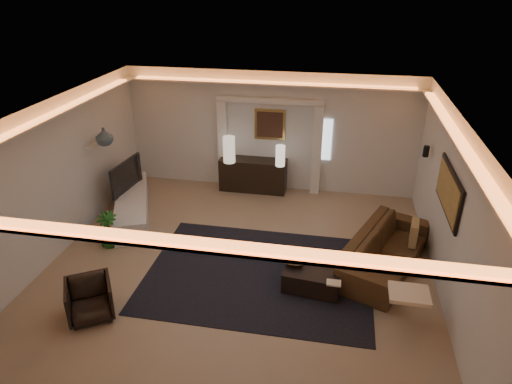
% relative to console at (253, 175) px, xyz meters
% --- Properties ---
extents(floor, '(7.00, 7.00, 0.00)m').
position_rel_console_xyz_m(floor, '(0.37, -3.25, -0.40)').
color(floor, gray).
rests_on(floor, ground).
extents(ceiling, '(7.00, 7.00, 0.00)m').
position_rel_console_xyz_m(ceiling, '(0.37, -3.25, 2.50)').
color(ceiling, white).
rests_on(ceiling, ground).
extents(wall_back, '(7.00, 0.00, 7.00)m').
position_rel_console_xyz_m(wall_back, '(0.37, 0.25, 1.05)').
color(wall_back, silver).
rests_on(wall_back, ground).
extents(wall_front, '(7.00, 0.00, 7.00)m').
position_rel_console_xyz_m(wall_front, '(0.37, -6.75, 1.05)').
color(wall_front, silver).
rests_on(wall_front, ground).
extents(wall_left, '(0.00, 7.00, 7.00)m').
position_rel_console_xyz_m(wall_left, '(-3.13, -3.25, 1.05)').
color(wall_left, silver).
rests_on(wall_left, ground).
extents(wall_right, '(0.00, 7.00, 7.00)m').
position_rel_console_xyz_m(wall_right, '(3.87, -3.25, 1.05)').
color(wall_right, silver).
rests_on(wall_right, ground).
extents(cove_soffit, '(7.00, 7.00, 0.04)m').
position_rel_console_xyz_m(cove_soffit, '(0.37, -3.25, 2.22)').
color(cove_soffit, silver).
rests_on(cove_soffit, ceiling).
extents(daylight_slit, '(0.25, 0.03, 1.00)m').
position_rel_console_xyz_m(daylight_slit, '(1.72, 0.23, 0.95)').
color(daylight_slit, white).
rests_on(daylight_slit, wall_back).
extents(area_rug, '(4.00, 3.00, 0.01)m').
position_rel_console_xyz_m(area_rug, '(0.77, -3.45, -0.39)').
color(area_rug, black).
rests_on(area_rug, ground).
extents(pilaster_left, '(0.22, 0.20, 2.20)m').
position_rel_console_xyz_m(pilaster_left, '(-0.78, 0.15, 0.70)').
color(pilaster_left, silver).
rests_on(pilaster_left, ground).
extents(pilaster_right, '(0.22, 0.20, 2.20)m').
position_rel_console_xyz_m(pilaster_right, '(1.52, 0.15, 0.70)').
color(pilaster_right, silver).
rests_on(pilaster_right, ground).
extents(alcove_header, '(2.52, 0.20, 0.12)m').
position_rel_console_xyz_m(alcove_header, '(0.37, 0.15, 1.85)').
color(alcove_header, silver).
rests_on(alcove_header, wall_back).
extents(painting_frame, '(0.74, 0.04, 0.74)m').
position_rel_console_xyz_m(painting_frame, '(0.37, 0.22, 1.25)').
color(painting_frame, tan).
rests_on(painting_frame, wall_back).
extents(painting_canvas, '(0.62, 0.02, 0.62)m').
position_rel_console_xyz_m(painting_canvas, '(0.37, 0.19, 1.25)').
color(painting_canvas, '#4C2D1E').
rests_on(painting_canvas, wall_back).
extents(art_panel_frame, '(0.04, 1.64, 0.74)m').
position_rel_console_xyz_m(art_panel_frame, '(3.84, -2.95, 1.30)').
color(art_panel_frame, black).
rests_on(art_panel_frame, wall_right).
extents(art_panel_gold, '(0.02, 1.50, 0.62)m').
position_rel_console_xyz_m(art_panel_gold, '(3.81, -2.95, 1.30)').
color(art_panel_gold, tan).
rests_on(art_panel_gold, wall_right).
extents(wall_sconce, '(0.12, 0.12, 0.22)m').
position_rel_console_xyz_m(wall_sconce, '(3.75, -1.05, 1.28)').
color(wall_sconce, black).
rests_on(wall_sconce, wall_right).
extents(wall_niche, '(0.10, 0.55, 0.04)m').
position_rel_console_xyz_m(wall_niche, '(-3.07, -1.85, 1.25)').
color(wall_niche, silver).
rests_on(wall_niche, wall_left).
extents(console, '(1.64, 0.52, 0.82)m').
position_rel_console_xyz_m(console, '(0.00, 0.00, 0.00)').
color(console, black).
rests_on(console, ground).
extents(lamp_left, '(0.37, 0.37, 0.64)m').
position_rel_console_xyz_m(lamp_left, '(-0.53, -0.26, 0.69)').
color(lamp_left, beige).
rests_on(lamp_left, console).
extents(lamp_right, '(0.30, 0.30, 0.50)m').
position_rel_console_xyz_m(lamp_right, '(0.70, -0.26, 0.69)').
color(lamp_right, white).
rests_on(lamp_right, console).
extents(media_ledge, '(1.64, 2.68, 0.49)m').
position_rel_console_xyz_m(media_ledge, '(-2.40, -1.80, -0.17)').
color(media_ledge, silver).
rests_on(media_ledge, ground).
extents(tv, '(1.20, 0.27, 0.68)m').
position_rel_console_xyz_m(tv, '(-2.73, -1.47, 0.39)').
color(tv, black).
rests_on(tv, media_ledge).
extents(figurine, '(0.17, 0.17, 0.44)m').
position_rel_console_xyz_m(figurine, '(-2.73, -0.97, 0.24)').
color(figurine, black).
rests_on(figurine, media_ledge).
extents(ginger_jar, '(0.39, 0.39, 0.37)m').
position_rel_console_xyz_m(ginger_jar, '(-2.78, -1.87, 1.46)').
color(ginger_jar, '#495C7E').
rests_on(ginger_jar, wall_niche).
extents(plant, '(0.41, 0.41, 0.73)m').
position_rel_console_xyz_m(plant, '(-2.32, -3.06, -0.04)').
color(plant, '#1F601E').
rests_on(plant, ground).
extents(sofa, '(2.70, 1.87, 0.74)m').
position_rel_console_xyz_m(sofa, '(3.01, -2.79, -0.03)').
color(sofa, black).
rests_on(sofa, ground).
extents(throw_blanket, '(0.60, 0.50, 0.07)m').
position_rel_console_xyz_m(throw_blanket, '(3.23, -4.27, 0.15)').
color(throw_blanket, silver).
rests_on(throw_blanket, sofa).
extents(throw_pillow, '(0.20, 0.46, 0.44)m').
position_rel_console_xyz_m(throw_pillow, '(3.52, -2.40, 0.15)').
color(throw_pillow, '#A18758').
rests_on(throw_pillow, sofa).
extents(coffee_table, '(1.01, 0.63, 0.35)m').
position_rel_console_xyz_m(coffee_table, '(1.74, -3.74, -0.20)').
color(coffee_table, black).
rests_on(coffee_table, ground).
extents(bowl, '(0.37, 0.37, 0.08)m').
position_rel_console_xyz_m(bowl, '(1.42, -3.56, 0.05)').
color(bowl, '#493524').
rests_on(bowl, coffee_table).
extents(magazine, '(0.23, 0.17, 0.03)m').
position_rel_console_xyz_m(magazine, '(2.10, -4.00, 0.02)').
color(magazine, beige).
rests_on(magazine, coffee_table).
extents(armchair, '(0.94, 0.94, 0.63)m').
position_rel_console_xyz_m(armchair, '(-1.64, -5.02, -0.08)').
color(armchair, black).
rests_on(armchair, ground).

